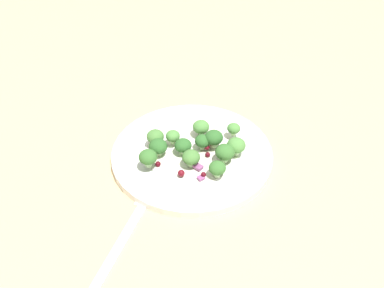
% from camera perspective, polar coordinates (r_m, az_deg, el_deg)
% --- Properties ---
extents(ground_plane, '(1.80, 1.80, 0.02)m').
position_cam_1_polar(ground_plane, '(0.69, 0.98, -3.17)').
color(ground_plane, tan).
extents(plate, '(0.24, 0.24, 0.02)m').
position_cam_1_polar(plate, '(0.69, -0.00, -1.16)').
color(plate, white).
rests_on(plate, ground_plane).
extents(dressing_pool, '(0.14, 0.14, 0.00)m').
position_cam_1_polar(dressing_pool, '(0.69, 0.00, -0.89)').
color(dressing_pool, white).
rests_on(dressing_pool, plate).
extents(broccoli_floret_0, '(0.03, 0.03, 0.03)m').
position_cam_1_polar(broccoli_floret_0, '(0.65, -0.11, -1.68)').
color(broccoli_floret_0, '#9EC684').
rests_on(broccoli_floret_0, plate).
extents(broccoli_floret_1, '(0.03, 0.03, 0.03)m').
position_cam_1_polar(broccoli_floret_1, '(0.65, -5.48, -1.50)').
color(broccoli_floret_1, '#8EB77A').
rests_on(broccoli_floret_1, plate).
extents(broccoli_floret_2, '(0.02, 0.02, 0.02)m').
position_cam_1_polar(broccoli_floret_2, '(0.64, 3.13, -3.01)').
color(broccoli_floret_2, '#ADD18E').
rests_on(broccoli_floret_2, plate).
extents(broccoli_floret_3, '(0.02, 0.02, 0.02)m').
position_cam_1_polar(broccoli_floret_3, '(0.69, -2.38, 0.96)').
color(broccoli_floret_3, '#ADD18E').
rests_on(broccoli_floret_3, plate).
extents(broccoli_floret_4, '(0.03, 0.03, 0.03)m').
position_cam_1_polar(broccoli_floret_4, '(0.67, -4.19, -0.34)').
color(broccoli_floret_4, '#ADD18E').
rests_on(broccoli_floret_4, plate).
extents(broccoli_floret_5, '(0.03, 0.03, 0.03)m').
position_cam_1_polar(broccoli_floret_5, '(0.68, 2.70, 0.77)').
color(broccoli_floret_5, '#ADD18E').
rests_on(broccoli_floret_5, plate).
extents(broccoli_floret_6, '(0.03, 0.03, 0.03)m').
position_cam_1_polar(broccoli_floret_6, '(0.67, -1.10, -0.22)').
color(broccoli_floret_6, '#ADD18E').
rests_on(broccoli_floret_6, plate).
extents(broccoli_floret_7, '(0.03, 0.03, 0.03)m').
position_cam_1_polar(broccoli_floret_7, '(0.69, -4.54, 0.88)').
color(broccoli_floret_7, '#9EC684').
rests_on(broccoli_floret_7, plate).
extents(broccoli_floret_8, '(0.02, 0.02, 0.02)m').
position_cam_1_polar(broccoli_floret_8, '(0.68, 1.31, 0.34)').
color(broccoli_floret_8, '#8EB77A').
rests_on(broccoli_floret_8, plate).
extents(broccoli_floret_9, '(0.03, 0.03, 0.03)m').
position_cam_1_polar(broccoli_floret_9, '(0.67, 5.46, -0.21)').
color(broccoli_floret_9, '#ADD18E').
rests_on(broccoli_floret_9, plate).
extents(broccoli_floret_10, '(0.03, 0.03, 0.03)m').
position_cam_1_polar(broccoli_floret_10, '(0.70, 1.12, 2.08)').
color(broccoli_floret_10, '#8EB77A').
rests_on(broccoli_floret_10, plate).
extents(broccoli_floret_11, '(0.03, 0.03, 0.03)m').
position_cam_1_polar(broccoli_floret_11, '(0.66, 4.07, -1.05)').
color(broccoli_floret_11, '#9EC684').
rests_on(broccoli_floret_11, plate).
extents(broccoli_floret_12, '(0.02, 0.02, 0.02)m').
position_cam_1_polar(broccoli_floret_12, '(0.70, 5.15, 1.89)').
color(broccoli_floret_12, '#ADD18E').
rests_on(broccoli_floret_12, plate).
extents(cranberry_0, '(0.01, 0.01, 0.01)m').
position_cam_1_polar(cranberry_0, '(0.68, 1.85, -0.41)').
color(cranberry_0, maroon).
rests_on(cranberry_0, plate).
extents(cranberry_1, '(0.01, 0.01, 0.01)m').
position_cam_1_polar(cranberry_1, '(0.64, -1.34, -3.62)').
color(cranberry_1, maroon).
rests_on(cranberry_1, plate).
extents(cranberry_2, '(0.01, 0.01, 0.01)m').
position_cam_1_polar(cranberry_2, '(0.64, 1.42, -3.78)').
color(cranberry_2, '#4C0A14').
rests_on(cranberry_2, plate).
extents(cranberry_3, '(0.01, 0.01, 0.01)m').
position_cam_1_polar(cranberry_3, '(0.66, -4.15, -2.64)').
color(cranberry_3, '#4C0A14').
rests_on(cranberry_3, plate).
extents(cranberry_4, '(0.01, 0.01, 0.01)m').
position_cam_1_polar(cranberry_4, '(0.68, 1.99, -1.43)').
color(cranberry_4, '#4C0A14').
rests_on(cranberry_4, plate).
extents(onion_bit_0, '(0.01, 0.01, 0.00)m').
position_cam_1_polar(onion_bit_0, '(0.64, 1.10, -4.17)').
color(onion_bit_0, '#934C84').
rests_on(onion_bit_0, plate).
extents(onion_bit_1, '(0.01, 0.02, 0.00)m').
position_cam_1_polar(onion_bit_1, '(0.66, 0.76, -2.81)').
color(onion_bit_1, '#934C84').
rests_on(onion_bit_1, plate).
extents(onion_bit_2, '(0.02, 0.01, 0.01)m').
position_cam_1_polar(onion_bit_2, '(0.70, 1.71, 0.08)').
color(onion_bit_2, '#A35B93').
rests_on(onion_bit_2, plate).
extents(fork, '(0.12, 0.16, 0.01)m').
position_cam_1_polar(fork, '(0.60, -7.97, -10.62)').
color(fork, silver).
rests_on(fork, ground_plane).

